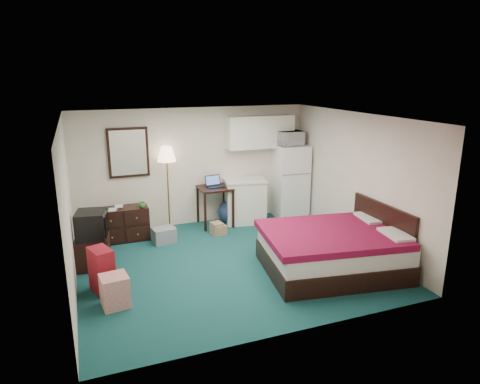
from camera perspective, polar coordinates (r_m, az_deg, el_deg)
name	(u,v)px	position (r m, az deg, el deg)	size (l,w,h in m)	color
floor	(230,262)	(7.53, -1.39, -9.36)	(5.00, 4.50, 0.01)	#104245
ceiling	(229,117)	(6.87, -1.53, 9.93)	(5.00, 4.50, 0.01)	beige
walls	(229,193)	(7.10, -1.46, -0.17)	(5.01, 4.51, 2.50)	beige
mirror	(128,153)	(8.85, -14.67, 5.12)	(0.80, 0.06, 1.00)	white
upper_cabinets	(260,132)	(9.38, 2.69, 8.01)	(1.50, 0.35, 0.70)	white
headboard	(382,232)	(7.75, 18.40, -5.06)	(0.06, 1.56, 1.00)	black
dresser	(123,224)	(8.68, -15.32, -4.13)	(0.97, 0.44, 0.66)	black
floor_lamp	(168,189)	(8.96, -9.57, 0.45)	(0.38, 0.38, 1.75)	#B99245
desk	(215,206)	(9.20, -3.35, -1.89)	(0.67, 0.67, 0.85)	black
exercise_ball	(229,211)	(9.37, -1.42, -2.61)	(0.51, 0.51, 0.51)	navy
kitchen_counter	(245,201)	(9.38, 0.66, -1.25)	(0.85, 0.65, 0.93)	white
fridge	(291,181)	(9.70, 6.75, 1.41)	(0.68, 0.68, 1.65)	white
bed	(332,251)	(7.27, 12.18, -7.69)	(2.17, 1.69, 0.69)	#5B0824
tv_stand	(93,251)	(7.70, -19.00, -7.51)	(0.54, 0.58, 0.54)	black
suitcase	(102,270)	(6.79, -17.95, -9.90)	(0.26, 0.42, 0.68)	maroon
retail_box	(115,291)	(6.39, -16.35, -12.55)	(0.37, 0.37, 0.46)	silver
file_bin	(164,235)	(8.45, -10.09, -5.70)	(0.42, 0.31, 0.29)	gray
cardboard_box_a	(220,230)	(8.75, -2.70, -5.06)	(0.23, 0.20, 0.20)	#A17F5C
cardboard_box_b	(217,228)	(8.75, -3.10, -4.87)	(0.21, 0.25, 0.25)	#A17F5C
laptop	(215,182)	(9.04, -3.36, 1.36)	(0.34, 0.27, 0.23)	black
crt_tv	(91,225)	(7.50, -19.21, -4.12)	(0.49, 0.52, 0.45)	black
microwave	(290,137)	(9.48, 6.63, 7.35)	(0.57, 0.31, 0.39)	white
book_a	(108,205)	(8.46, -17.20, -1.68)	(0.15, 0.02, 0.21)	#A17F5C
book_b	(114,202)	(8.63, -16.43, -1.28)	(0.16, 0.02, 0.21)	#A17F5C
mug	(142,204)	(8.48, -12.98, -1.60)	(0.13, 0.11, 0.13)	#3F7F2F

